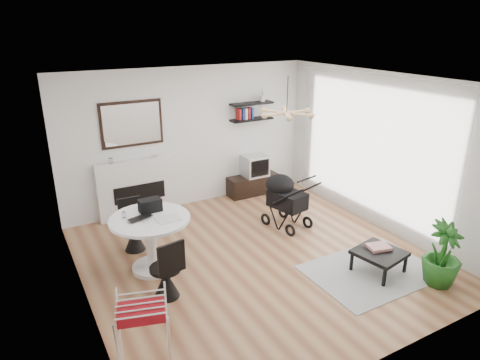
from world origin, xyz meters
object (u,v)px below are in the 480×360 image
tv_console (253,185)px  coffee_table (379,254)px  stroller (285,202)px  dining_table (151,236)px  drying_rack (144,333)px  potted_plant (443,254)px  crt_tv (255,165)px  fireplace (138,181)px

tv_console → coffee_table: tv_console is taller
tv_console → stroller: 1.61m
dining_table → drying_rack: bearing=-110.6°
drying_rack → stroller: (3.22, 2.09, 0.02)m
tv_console → potted_plant: (0.55, -4.15, 0.26)m
crt_tv → coffee_table: size_ratio=0.68×
fireplace → coffee_table: size_ratio=2.92×
drying_rack → potted_plant: potted_plant is taller
fireplace → crt_tv: bearing=-3.0°
dining_table → drying_rack: size_ratio=1.42×
stroller → dining_table: bearing=173.4°
tv_console → dining_table: dining_table is taller
crt_tv → coffee_table: (-0.00, -3.52, -0.33)m
fireplace → potted_plant: fireplace is taller
tv_console → drying_rack: 5.06m
crt_tv → potted_plant: size_ratio=0.55×
dining_table → stroller: bearing=6.3°
fireplace → coffee_table: fireplace is taller
fireplace → drying_rack: bearing=-105.9°
potted_plant → drying_rack: bearing=173.1°
drying_rack → coffee_table: drying_rack is taller
dining_table → fireplace: bearing=78.5°
coffee_table → potted_plant: potted_plant is taller
tv_console → stroller: stroller is taller
tv_console → dining_table: 3.38m
stroller → drying_rack: bearing=-160.0°
stroller → potted_plant: size_ratio=1.12×
drying_rack → stroller: bearing=49.4°
stroller → coffee_table: size_ratio=1.40×
fireplace → dining_table: size_ratio=1.88×
fireplace → drying_rack: (-1.08, -3.78, -0.26)m
tv_console → potted_plant: potted_plant is taller
fireplace → dining_table: fireplace is taller
tv_console → drying_rack: bearing=-133.7°
fireplace → potted_plant: bearing=-55.2°
tv_console → potted_plant: size_ratio=1.18×
crt_tv → stroller: (-0.31, -1.56, -0.18)m
tv_console → potted_plant: 4.19m
dining_table → coffee_table: (2.85, -1.67, -0.25)m
stroller → potted_plant: bearing=-85.2°
dining_table → coffee_table: dining_table is taller
crt_tv → drying_rack: size_ratio=0.62×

